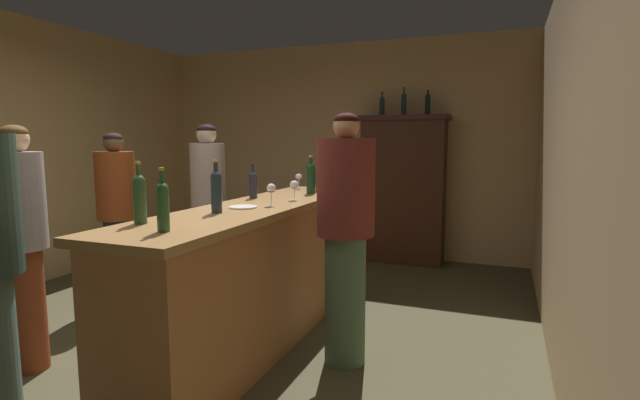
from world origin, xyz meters
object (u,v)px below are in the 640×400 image
wine_glass_mid (299,178)px  flower_arrangement (322,170)px  patron_in_grey (208,199)px  wine_bottle_riesling (163,204)px  bar_counter (257,274)px  display_cabinet (403,187)px  cheese_plate (243,207)px  patron_in_navy (22,237)px  wine_glass_rear (294,186)px  display_bottle_midleft (404,103)px  wine_bottle_malbec (311,177)px  wine_bottle_chardonnay (216,189)px  display_bottle_left (382,105)px  wine_bottle_pinot (253,183)px  bartender (346,230)px  wine_glass_front (271,190)px  patron_near_entrance (117,212)px  wine_bottle_rose (139,196)px  display_bottle_center (428,103)px

wine_glass_mid → flower_arrangement: (0.24, -0.01, 0.08)m
patron_in_grey → wine_bottle_riesling: bearing=-21.7°
bar_counter → display_cabinet: (0.52, 2.75, 0.41)m
cheese_plate → patron_in_navy: patron_in_navy is taller
wine_glass_rear → cheese_plate: bearing=-106.6°
display_bottle_midleft → wine_bottle_malbec: bearing=-102.0°
wine_bottle_chardonnay → wine_glass_mid: wine_bottle_chardonnay is taller
wine_glass_mid → display_bottle_left: 1.83m
wine_bottle_pinot → bartender: bearing=-24.3°
cheese_plate → wine_glass_front: bearing=51.8°
patron_near_entrance → display_bottle_midleft: bearing=64.9°
bar_counter → wine_bottle_malbec: wine_bottle_malbec is taller
wine_bottle_riesling → bartender: size_ratio=0.20×
wine_bottle_rose → patron_in_grey: (-0.90, 1.95, -0.27)m
patron_in_grey → bartender: size_ratio=0.99×
bar_counter → wine_bottle_chardonnay: 0.80m
display_cabinet → display_bottle_left: 1.04m
wine_bottle_malbec → wine_glass_mid: wine_bottle_malbec is taller
flower_arrangement → patron_near_entrance: (-1.67, -0.85, -0.37)m
wine_glass_front → wine_glass_mid: 1.20m
display_cabinet → wine_bottle_chardonnay: 3.24m
wine_glass_front → wine_glass_mid: size_ratio=1.09×
bar_counter → wine_bottle_pinot: bearing=121.8°
display_cabinet → wine_bottle_pinot: size_ratio=6.56×
patron_near_entrance → wine_bottle_malbec: bearing=32.9°
wine_glass_mid → wine_bottle_chardonnay: bearing=-85.5°
wine_glass_front → patron_in_navy: (-1.32, -0.92, -0.27)m
cheese_plate → patron_in_navy: bearing=-147.7°
wine_bottle_riesling → patron_in_grey: bearing=119.4°
patron_in_navy → wine_bottle_pinot: bearing=34.2°
cheese_plate → display_bottle_midleft: bearing=80.2°
cheese_plate → display_cabinet: bearing=79.9°
wine_bottle_riesling → wine_glass_mid: wine_bottle_riesling is taller
display_cabinet → bar_counter: bearing=-100.6°
display_bottle_center → bartender: display_bottle_center is taller
wine_glass_rear → cheese_plate: size_ratio=0.79×
display_cabinet → flower_arrangement: 1.70m
display_cabinet → display_bottle_midleft: display_bottle_midleft is taller
wine_bottle_riesling → display_cabinet: bearing=83.2°
cheese_plate → patron_in_grey: bearing=132.9°
wine_glass_rear → flower_arrangement: size_ratio=0.42×
display_bottle_midleft → bartender: 3.02m
wine_glass_rear → flower_arrangement: bearing=95.6°
display_bottle_center → patron_near_entrance: size_ratio=0.20×
display_cabinet → wine_bottle_malbec: (-0.42, -1.93, 0.25)m
patron_near_entrance → wine_glass_mid: bearing=46.7°
bar_counter → flower_arrangement: (0.07, 1.14, 0.71)m
bar_counter → cheese_plate: (-0.00, -0.18, 0.52)m
wine_bottle_pinot → display_bottle_midleft: (0.72, 2.41, 0.79)m
display_bottle_left → patron_in_navy: size_ratio=0.18×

